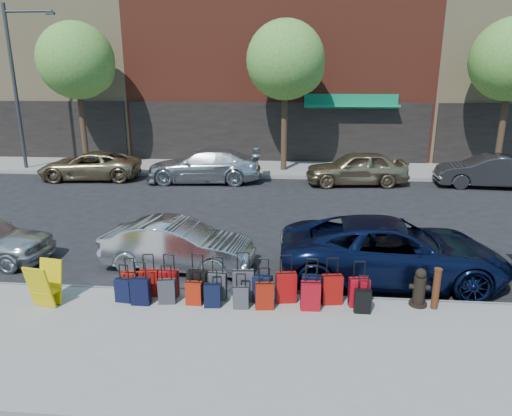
# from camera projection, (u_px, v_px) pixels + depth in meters

# --- Properties ---
(ground) EXTENTS (120.00, 120.00, 0.00)m
(ground) POSITION_uv_depth(u_px,v_px,m) (259.00, 233.00, 14.50)
(ground) COLOR black
(ground) RESTS_ON ground
(sidewalk_near) EXTENTS (60.00, 4.00, 0.15)m
(sidewalk_near) POSITION_uv_depth(u_px,v_px,m) (229.00, 347.00, 8.26)
(sidewalk_near) COLOR gray
(sidewalk_near) RESTS_ON ground
(sidewalk_far) EXTENTS (60.00, 4.00, 0.15)m
(sidewalk_far) POSITION_uv_depth(u_px,v_px,m) (274.00, 169.00, 24.04)
(sidewalk_far) COLOR gray
(sidewalk_far) RESTS_ON ground
(curb_near) EXTENTS (60.00, 0.08, 0.15)m
(curb_near) POSITION_uv_depth(u_px,v_px,m) (242.00, 296.00, 10.19)
(curb_near) COLOR gray
(curb_near) RESTS_ON ground
(curb_far) EXTENTS (60.00, 0.08, 0.15)m
(curb_far) POSITION_uv_depth(u_px,v_px,m) (272.00, 177.00, 22.11)
(curb_far) COLOR gray
(curb_far) RESTS_ON ground
(building_left) EXTENTS (15.00, 12.12, 16.00)m
(building_left) POSITION_uv_depth(u_px,v_px,m) (45.00, 27.00, 30.82)
(building_left) COLOR tan
(building_left) RESTS_ON ground
(tree_left) EXTENTS (3.80, 3.80, 7.27)m
(tree_left) POSITION_uv_depth(u_px,v_px,m) (79.00, 63.00, 22.90)
(tree_left) COLOR black
(tree_left) RESTS_ON sidewalk_far
(tree_center) EXTENTS (3.80, 3.80, 7.27)m
(tree_center) POSITION_uv_depth(u_px,v_px,m) (288.00, 62.00, 22.01)
(tree_center) COLOR black
(tree_center) RESTS_ON sidewalk_far
(streetlight) EXTENTS (2.59, 0.18, 8.00)m
(streetlight) POSITION_uv_depth(u_px,v_px,m) (18.00, 79.00, 22.69)
(streetlight) COLOR #333338
(streetlight) RESTS_ON sidewalk_far
(suitcase_front_0) EXTENTS (0.37, 0.22, 0.87)m
(suitcase_front_0) POSITION_uv_depth(u_px,v_px,m) (130.00, 284.00, 9.99)
(suitcase_front_0) COLOR #A1140A
(suitcase_front_0) RESTS_ON sidewalk_near
(suitcase_front_1) EXTENTS (0.42, 0.27, 0.95)m
(suitcase_front_1) POSITION_uv_depth(u_px,v_px,m) (149.00, 283.00, 9.99)
(suitcase_front_1) COLOR maroon
(suitcase_front_1) RESTS_ON sidewalk_near
(suitcase_front_2) EXTENTS (0.41, 0.24, 0.96)m
(suitcase_front_2) POSITION_uv_depth(u_px,v_px,m) (169.00, 283.00, 9.95)
(suitcase_front_2) COLOR #92090B
(suitcase_front_2) RESTS_ON sidewalk_near
(suitcase_front_3) EXTENTS (0.44, 0.27, 1.01)m
(suitcase_front_3) POSITION_uv_depth(u_px,v_px,m) (197.00, 285.00, 9.83)
(suitcase_front_3) COLOR black
(suitcase_front_3) RESTS_ON sidewalk_near
(suitcase_front_4) EXTENTS (0.41, 0.24, 0.97)m
(suitcase_front_4) POSITION_uv_depth(u_px,v_px,m) (217.00, 286.00, 9.82)
(suitcase_front_4) COLOR #39393E
(suitcase_front_4) RESTS_ON sidewalk_near
(suitcase_front_5) EXTENTS (0.47, 0.28, 1.08)m
(suitcase_front_5) POSITION_uv_depth(u_px,v_px,m) (243.00, 285.00, 9.77)
(suitcase_front_5) COLOR #37373C
(suitcase_front_5) RESTS_ON sidewalk_near
(suitcase_front_6) EXTENTS (0.43, 0.28, 0.97)m
(suitcase_front_6) POSITION_uv_depth(u_px,v_px,m) (262.00, 289.00, 9.69)
(suitcase_front_6) COLOR black
(suitcase_front_6) RESTS_ON sidewalk_near
(suitcase_front_7) EXTENTS (0.46, 0.30, 1.04)m
(suitcase_front_7) POSITION_uv_depth(u_px,v_px,m) (286.00, 287.00, 9.70)
(suitcase_front_7) COLOR #92090A
(suitcase_front_7) RESTS_ON sidewalk_near
(suitcase_front_8) EXTENTS (0.42, 0.25, 0.98)m
(suitcase_front_8) POSITION_uv_depth(u_px,v_px,m) (311.00, 289.00, 9.67)
(suitcase_front_8) COLOR black
(suitcase_front_8) RESTS_ON sidewalk_near
(suitcase_front_9) EXTENTS (0.45, 0.29, 1.01)m
(suitcase_front_9) POSITION_uv_depth(u_px,v_px,m) (332.00, 289.00, 9.63)
(suitcase_front_9) COLOR maroon
(suitcase_front_9) RESTS_ON sidewalk_near
(suitcase_front_10) EXTENTS (0.43, 0.27, 0.98)m
(suitcase_front_10) POSITION_uv_depth(u_px,v_px,m) (359.00, 292.00, 9.52)
(suitcase_front_10) COLOR #A00A17
(suitcase_front_10) RESTS_ON sidewalk_near
(suitcase_back_0) EXTENTS (0.37, 0.24, 0.83)m
(suitcase_back_0) POSITION_uv_depth(u_px,v_px,m) (124.00, 290.00, 9.73)
(suitcase_back_0) COLOR black
(suitcase_back_0) RESTS_ON sidewalk_near
(suitcase_back_1) EXTENTS (0.39, 0.23, 0.93)m
(suitcase_back_1) POSITION_uv_depth(u_px,v_px,m) (141.00, 291.00, 9.61)
(suitcase_back_1) COLOR black
(suitcase_back_1) RESTS_ON sidewalk_near
(suitcase_back_2) EXTENTS (0.38, 0.25, 0.85)m
(suitcase_back_2) POSITION_uv_depth(u_px,v_px,m) (167.00, 291.00, 9.66)
(suitcase_back_2) COLOR #323236
(suitcase_back_2) RESTS_ON sidewalk_near
(suitcase_back_3) EXTENTS (0.34, 0.20, 0.80)m
(suitcase_back_3) POSITION_uv_depth(u_px,v_px,m) (194.00, 293.00, 9.61)
(suitcase_back_3) COLOR #9B1C0A
(suitcase_back_3) RESTS_ON sidewalk_near
(suitcase_back_4) EXTENTS (0.36, 0.23, 0.81)m
(suitcase_back_4) POSITION_uv_depth(u_px,v_px,m) (212.00, 295.00, 9.51)
(suitcase_back_4) COLOR black
(suitcase_back_4) RESTS_ON sidewalk_near
(suitcase_back_5) EXTENTS (0.33, 0.20, 0.76)m
(suitcase_back_5) POSITION_uv_depth(u_px,v_px,m) (241.00, 297.00, 9.45)
(suitcase_back_5) COLOR #3A3A3F
(suitcase_back_5) RESTS_ON sidewalk_near
(suitcase_back_6) EXTENTS (0.40, 0.26, 0.89)m
(suitcase_back_6) POSITION_uv_depth(u_px,v_px,m) (264.00, 296.00, 9.43)
(suitcase_back_6) COLOR maroon
(suitcase_back_6) RESTS_ON sidewalk_near
(suitcase_back_8) EXTENTS (0.41, 0.25, 0.96)m
(suitcase_back_8) POSITION_uv_depth(u_px,v_px,m) (310.00, 296.00, 9.38)
(suitcase_back_8) COLOR maroon
(suitcase_back_8) RESTS_ON sidewalk_near
(suitcase_back_10) EXTENTS (0.33, 0.20, 0.79)m
(suitcase_back_10) POSITION_uv_depth(u_px,v_px,m) (362.00, 301.00, 9.28)
(suitcase_back_10) COLOR black
(suitcase_back_10) RESTS_ON sidewalk_near
(fire_hydrant) EXTENTS (0.42, 0.37, 0.83)m
(fire_hydrant) POSITION_uv_depth(u_px,v_px,m) (419.00, 289.00, 9.52)
(fire_hydrant) COLOR black
(fire_hydrant) RESTS_ON sidewalk_near
(bollard) EXTENTS (0.16, 0.16, 0.89)m
(bollard) POSITION_uv_depth(u_px,v_px,m) (436.00, 288.00, 9.37)
(bollard) COLOR #38190C
(bollard) RESTS_ON sidewalk_near
(display_rack) EXTENTS (0.62, 0.66, 0.95)m
(display_rack) POSITION_uv_depth(u_px,v_px,m) (45.00, 285.00, 9.50)
(display_rack) COLOR gold
(display_rack) RESTS_ON sidewalk_near
(car_near_1) EXTENTS (3.96, 1.70, 1.27)m
(car_near_1) POSITION_uv_depth(u_px,v_px,m) (178.00, 245.00, 11.68)
(car_near_1) COLOR silver
(car_near_1) RESTS_ON ground
(car_near_2) EXTENTS (5.39, 2.50, 1.49)m
(car_near_2) POSITION_uv_depth(u_px,v_px,m) (392.00, 250.00, 11.02)
(car_near_2) COLOR #0C1435
(car_near_2) RESTS_ON ground
(car_far_0) EXTENTS (4.91, 2.62, 1.31)m
(car_far_0) POSITION_uv_depth(u_px,v_px,m) (90.00, 166.00, 21.82)
(car_far_0) COLOR #99825E
(car_far_0) RESTS_ON ground
(car_far_1) EXTENTS (5.43, 2.45, 1.55)m
(car_far_1) POSITION_uv_depth(u_px,v_px,m) (204.00, 166.00, 21.22)
(car_far_1) COLOR silver
(car_far_1) RESTS_ON ground
(car_far_2) EXTENTS (4.70, 2.30, 1.54)m
(car_far_2) POSITION_uv_depth(u_px,v_px,m) (356.00, 168.00, 20.68)
(car_far_2) COLOR #917C58
(car_far_2) RESTS_ON ground
(car_far_3) EXTENTS (4.49, 1.86, 1.45)m
(car_far_3) POSITION_uv_depth(u_px,v_px,m) (488.00, 171.00, 20.23)
(car_far_3) COLOR #313133
(car_far_3) RESTS_ON ground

